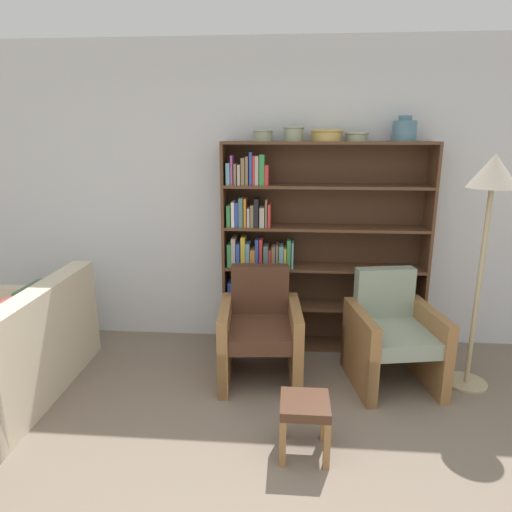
{
  "coord_description": "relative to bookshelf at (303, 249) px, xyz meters",
  "views": [
    {
      "loc": [
        -0.0,
        -1.58,
        1.93
      ],
      "look_at": [
        -0.29,
        2.1,
        0.95
      ],
      "focal_mm": 32.0,
      "sensor_mm": 36.0,
      "label": 1
    }
  ],
  "objects": [
    {
      "name": "bowl_stoneware",
      "position": [
        -0.11,
        -0.01,
        1.02
      ],
      "size": [
        0.18,
        0.18,
        0.12
      ],
      "color": "gray",
      "rests_on": "bookshelf"
    },
    {
      "name": "bowl_cream",
      "position": [
        0.17,
        -0.01,
        1.0
      ],
      "size": [
        0.28,
        0.28,
        0.1
      ],
      "color": "tan",
      "rests_on": "bookshelf"
    },
    {
      "name": "bowl_olive",
      "position": [
        0.42,
        -0.01,
        0.99
      ],
      "size": [
        0.2,
        0.2,
        0.08
      ],
      "color": "gray",
      "rests_on": "bookshelf"
    },
    {
      "name": "bookshelf",
      "position": [
        0.0,
        0.0,
        0.0
      ],
      "size": [
        1.81,
        0.3,
        1.88
      ],
      "color": "brown",
      "rests_on": "ground"
    },
    {
      "name": "footstool",
      "position": [
        -0.01,
        -1.55,
        -0.65
      ],
      "size": [
        0.3,
        0.3,
        0.36
      ],
      "color": "olive",
      "rests_on": "ground"
    },
    {
      "name": "floor_lamp",
      "position": [
        1.32,
        -0.62,
        0.61
      ],
      "size": [
        0.35,
        0.35,
        1.81
      ],
      "color": "tan",
      "rests_on": "ground"
    },
    {
      "name": "bowl_terracotta",
      "position": [
        -0.37,
        -0.01,
        1.0
      ],
      "size": [
        0.18,
        0.18,
        0.1
      ],
      "color": "gray",
      "rests_on": "bookshelf"
    },
    {
      "name": "vase_tall",
      "position": [
        0.81,
        -0.01,
        1.04
      ],
      "size": [
        0.2,
        0.2,
        0.21
      ],
      "color": "slate",
      "rests_on": "bookshelf"
    },
    {
      "name": "wall_back",
      "position": [
        -0.11,
        0.18,
        0.44
      ],
      "size": [
        12.0,
        0.06,
        2.75
      ],
      "color": "silver",
      "rests_on": "ground"
    },
    {
      "name": "couch",
      "position": [
        -2.26,
        -1.05,
        -0.63
      ],
      "size": [
        0.95,
        1.58,
        0.85
      ],
      "rotation": [
        0.0,
        0.0,
        1.59
      ],
      "color": "beige",
      "rests_on": "ground"
    },
    {
      "name": "armchair_cushioned",
      "position": [
        0.71,
        -0.61,
        -0.54
      ],
      "size": [
        0.75,
        0.78,
        0.88
      ],
      "rotation": [
        0.0,
        0.0,
        3.32
      ],
      "color": "olive",
      "rests_on": "ground"
    },
    {
      "name": "armchair_leather",
      "position": [
        -0.35,
        -0.61,
        -0.54
      ],
      "size": [
        0.69,
        0.73,
        0.88
      ],
      "rotation": [
        0.0,
        0.0,
        3.22
      ],
      "color": "olive",
      "rests_on": "ground"
    }
  ]
}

